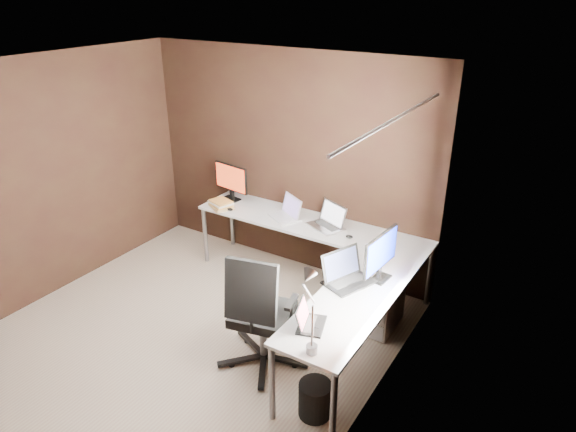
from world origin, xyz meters
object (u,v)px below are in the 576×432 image
(monitor_left, at_px, (231,180))
(wastebasket, at_px, (315,399))
(monitor_right, at_px, (381,254))
(laptop_white, at_px, (287,213))
(drawer_pedestal, at_px, (376,298))
(laptop_black_big, at_px, (346,275))
(laptop_silver, at_px, (328,222))
(book_stack, at_px, (221,204))
(desk_lamp, at_px, (309,300))
(office_chair, at_px, (261,332))
(laptop_black_small, at_px, (308,321))

(monitor_left, distance_m, wastebasket, 2.92)
(monitor_right, bearing_deg, laptop_white, 69.83)
(drawer_pedestal, distance_m, laptop_black_big, 0.72)
(monitor_right, xyz_separation_m, laptop_black_big, (-0.23, -0.19, -0.19))
(laptop_black_big, bearing_deg, laptop_white, 75.21)
(laptop_silver, bearing_deg, drawer_pedestal, -3.78)
(book_stack, distance_m, desk_lamp, 2.65)
(monitor_left, height_order, laptop_black_big, monitor_left)
(book_stack, bearing_deg, laptop_silver, 9.32)
(laptop_silver, bearing_deg, laptop_black_big, -30.98)
(office_chair, bearing_deg, monitor_right, 32.04)
(laptop_black_big, bearing_deg, book_stack, 92.61)
(laptop_white, bearing_deg, book_stack, -138.80)
(laptop_white, bearing_deg, monitor_left, -157.44)
(laptop_silver, xyz_separation_m, desk_lamp, (0.80, -1.82, 0.33))
(book_stack, xyz_separation_m, wastebasket, (2.10, -1.52, -0.62))
(laptop_silver, relative_size, laptop_black_small, 1.38)
(office_chair, bearing_deg, laptop_black_big, 33.78)
(monitor_right, bearing_deg, office_chair, 140.72)
(laptop_white, relative_size, wastebasket, 1.44)
(monitor_right, height_order, book_stack, monitor_right)
(monitor_left, distance_m, book_stack, 0.34)
(monitor_left, distance_m, laptop_white, 0.87)
(wastebasket, bearing_deg, monitor_left, 140.31)
(laptop_black_big, bearing_deg, wastebasket, -146.27)
(office_chair, bearing_deg, laptop_black_small, -29.65)
(laptop_black_small, distance_m, wastebasket, 0.65)
(monitor_right, distance_m, laptop_black_small, 0.96)
(laptop_silver, xyz_separation_m, wastebasket, (0.82, -1.73, -0.63))
(monitor_right, bearing_deg, laptop_black_big, 136.26)
(laptop_white, xyz_separation_m, laptop_black_big, (1.14, -0.86, 0.01))
(laptop_black_small, distance_m, office_chair, 0.73)
(laptop_black_big, bearing_deg, office_chair, 158.87)
(monitor_left, xyz_separation_m, desk_lamp, (2.13, -1.87, 0.14))
(drawer_pedestal, distance_m, monitor_right, 0.76)
(laptop_black_big, height_order, office_chair, office_chair)
(monitor_left, relative_size, laptop_silver, 1.11)
(laptop_black_big, bearing_deg, desk_lamp, -148.68)
(laptop_white, distance_m, laptop_black_big, 1.43)
(laptop_white, xyz_separation_m, laptop_black_small, (1.18, -1.58, -0.01))
(laptop_black_big, relative_size, desk_lamp, 0.81)
(drawer_pedestal, height_order, laptop_silver, laptop_silver)
(monitor_left, height_order, laptop_white, monitor_left)
(laptop_silver, xyz_separation_m, laptop_black_small, (0.68, -1.62, -0.01))
(drawer_pedestal, bearing_deg, office_chair, -120.21)
(book_stack, relative_size, office_chair, 0.30)
(drawer_pedestal, xyz_separation_m, monitor_left, (-2.08, 0.44, 0.67))
(laptop_silver, relative_size, laptop_black_big, 0.90)
(monitor_right, bearing_deg, drawer_pedestal, 27.11)
(book_stack, bearing_deg, desk_lamp, -37.65)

